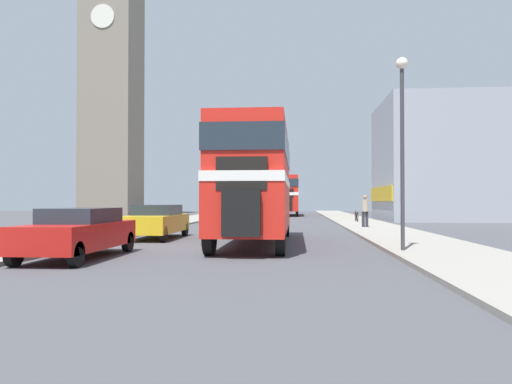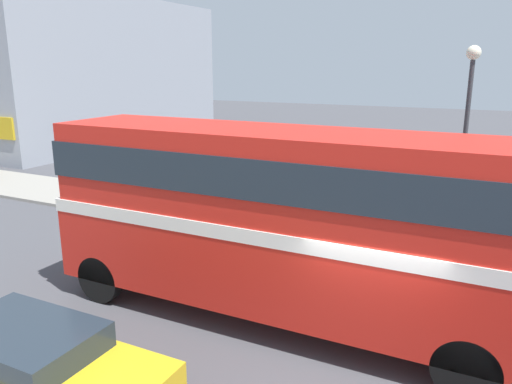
{
  "view_description": "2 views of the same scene",
  "coord_description": "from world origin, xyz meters",
  "px_view_note": "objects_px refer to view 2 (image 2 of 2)",
  "views": [
    {
      "loc": [
        2.22,
        -16.26,
        1.62
      ],
      "look_at": [
        0.71,
        2.47,
        1.95
      ],
      "focal_mm": 35.0,
      "sensor_mm": 36.0,
      "label": 1
    },
    {
      "loc": [
        -8.49,
        -1.77,
        5.52
      ],
      "look_at": [
        0.71,
        2.83,
        2.88
      ],
      "focal_mm": 35.0,
      "sensor_mm": 36.0,
      "label": 2
    }
  ],
  "objects_px": {
    "double_decker_bus": "(272,210)",
    "car_parked_mid": "(32,367)",
    "pedestrian_walking": "(98,176)",
    "street_lamp": "(466,127)"
  },
  "relations": [
    {
      "from": "pedestrian_walking",
      "to": "street_lamp",
      "type": "distance_m",
      "value": 13.84
    },
    {
      "from": "car_parked_mid",
      "to": "pedestrian_walking",
      "type": "bearing_deg",
      "value": 39.01
    },
    {
      "from": "car_parked_mid",
      "to": "street_lamp",
      "type": "relative_size",
      "value": 0.8
    },
    {
      "from": "car_parked_mid",
      "to": "street_lamp",
      "type": "height_order",
      "value": "street_lamp"
    },
    {
      "from": "double_decker_bus",
      "to": "street_lamp",
      "type": "xyz_separation_m",
      "value": [
        4.72,
        -3.31,
        1.43
      ]
    },
    {
      "from": "street_lamp",
      "to": "double_decker_bus",
      "type": "bearing_deg",
      "value": 145.0
    },
    {
      "from": "double_decker_bus",
      "to": "street_lamp",
      "type": "relative_size",
      "value": 1.75
    },
    {
      "from": "pedestrian_walking",
      "to": "street_lamp",
      "type": "relative_size",
      "value": 0.31
    },
    {
      "from": "car_parked_mid",
      "to": "pedestrian_walking",
      "type": "relative_size",
      "value": 2.57
    },
    {
      "from": "double_decker_bus",
      "to": "car_parked_mid",
      "type": "distance_m",
      "value": 5.28
    }
  ]
}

